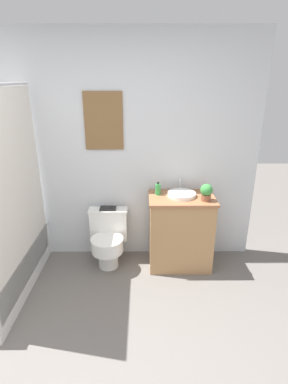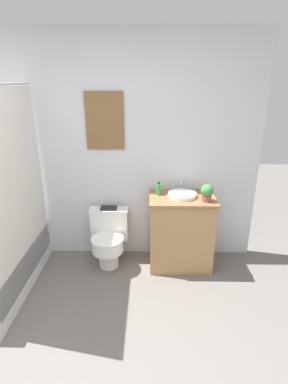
# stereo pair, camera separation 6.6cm
# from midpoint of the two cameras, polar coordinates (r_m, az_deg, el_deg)

# --- Properties ---
(wall_back) EXTENTS (3.56, 0.07, 2.50)m
(wall_back) POSITION_cam_midpoint_polar(r_m,az_deg,el_deg) (3.36, -8.21, 7.59)
(wall_back) COLOR silver
(wall_back) RESTS_ON ground_plane
(toilet) EXTENTS (0.44, 0.48, 0.63)m
(toilet) POSITION_cam_midpoint_polar(r_m,az_deg,el_deg) (3.44, -6.21, -8.63)
(toilet) COLOR white
(toilet) RESTS_ON ground_plane
(vanity) EXTENTS (0.71, 0.47, 0.83)m
(vanity) POSITION_cam_midpoint_polar(r_m,az_deg,el_deg) (3.38, 7.56, -7.52)
(vanity) COLOR #AD7F51
(vanity) RESTS_ON ground_plane
(sink) EXTENTS (0.30, 0.34, 0.13)m
(sink) POSITION_cam_midpoint_polar(r_m,az_deg,el_deg) (3.22, 7.88, -0.49)
(sink) COLOR white
(sink) RESTS_ON vanity
(soap_bottle) EXTENTS (0.06, 0.06, 0.14)m
(soap_bottle) POSITION_cam_midpoint_polar(r_m,az_deg,el_deg) (3.23, 3.38, 0.51)
(soap_bottle) COLOR green
(soap_bottle) RESTS_ON vanity
(potted_plant) EXTENTS (0.13, 0.13, 0.18)m
(potted_plant) POSITION_cam_midpoint_polar(r_m,az_deg,el_deg) (3.12, 12.48, -0.06)
(potted_plant) COLOR brown
(potted_plant) RESTS_ON vanity
(book_on_tank) EXTENTS (0.18, 0.10, 0.02)m
(book_on_tank) POSITION_cam_midpoint_polar(r_m,az_deg,el_deg) (3.40, -6.19, -3.04)
(book_on_tank) COLOR black
(book_on_tank) RESTS_ON toilet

